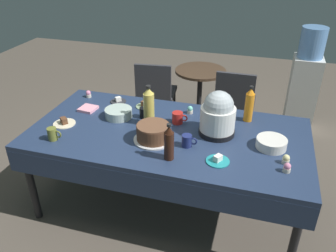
{
  "coord_description": "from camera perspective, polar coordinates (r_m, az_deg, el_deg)",
  "views": [
    {
      "loc": [
        0.66,
        -2.26,
        2.13
      ],
      "look_at": [
        0.0,
        0.0,
        0.8
      ],
      "focal_mm": 36.63,
      "sensor_mm": 36.0,
      "label": 1
    }
  ],
  "objects": [
    {
      "name": "ground",
      "position": [
        3.17,
        0.0,
        -12.68
      ],
      "size": [
        9.0,
        9.0,
        0.0
      ],
      "primitive_type": "plane",
      "color": "brown"
    },
    {
      "name": "potluck_table",
      "position": [
        2.76,
        0.0,
        -2.02
      ],
      "size": [
        2.2,
        1.1,
        0.75
      ],
      "color": "navy",
      "rests_on": "ground"
    },
    {
      "name": "frosted_layer_cake",
      "position": [
        2.58,
        -2.48,
        -1.14
      ],
      "size": [
        0.3,
        0.3,
        0.13
      ],
      "color": "silver",
      "rests_on": "potluck_table"
    },
    {
      "name": "slow_cooker",
      "position": [
        2.64,
        8.3,
        1.88
      ],
      "size": [
        0.28,
        0.28,
        0.36
      ],
      "color": "black",
      "rests_on": "potluck_table"
    },
    {
      "name": "glass_salad_bowl",
      "position": [
        2.96,
        -8.23,
        2.15
      ],
      "size": [
        0.23,
        0.23,
        0.07
      ],
      "primitive_type": "cylinder",
      "color": "#B2C6BC",
      "rests_on": "potluck_table"
    },
    {
      "name": "ceramic_snack_bowl",
      "position": [
        2.62,
        16.83,
        -2.76
      ],
      "size": [
        0.22,
        0.22,
        0.07
      ],
      "primitive_type": "cylinder",
      "color": "silver",
      "rests_on": "potluck_table"
    },
    {
      "name": "dessert_plate_charcoal",
      "position": [
        3.24,
        -8.28,
        4.18
      ],
      "size": [
        0.15,
        0.15,
        0.05
      ],
      "color": "#2D2D33",
      "rests_on": "potluck_table"
    },
    {
      "name": "dessert_plate_white",
      "position": [
        2.99,
        8.89,
        1.88
      ],
      "size": [
        0.17,
        0.17,
        0.05
      ],
      "color": "white",
      "rests_on": "potluck_table"
    },
    {
      "name": "dessert_plate_teal",
      "position": [
        2.4,
        8.28,
        -5.65
      ],
      "size": [
        0.16,
        0.16,
        0.05
      ],
      "color": "teal",
      "rests_on": "potluck_table"
    },
    {
      "name": "dessert_plate_cream",
      "position": [
        2.95,
        -16.88,
        0.55
      ],
      "size": [
        0.18,
        0.18,
        0.06
      ],
      "color": "beige",
      "rests_on": "potluck_table"
    },
    {
      "name": "dessert_plate_sage",
      "position": [
        3.12,
        -3.98,
        3.43
      ],
      "size": [
        0.15,
        0.15,
        0.05
      ],
      "color": "#8CA87F",
      "rests_on": "potluck_table"
    },
    {
      "name": "cupcake_mint",
      "position": [
        3.0,
        3.69,
        2.7
      ],
      "size": [
        0.05,
        0.05,
        0.07
      ],
      "color": "beige",
      "rests_on": "potluck_table"
    },
    {
      "name": "cupcake_rose",
      "position": [
        3.38,
        -13.11,
        5.2
      ],
      "size": [
        0.05,
        0.05,
        0.07
      ],
      "color": "beige",
      "rests_on": "potluck_table"
    },
    {
      "name": "cupcake_vanilla",
      "position": [
        2.4,
        19.2,
        -6.57
      ],
      "size": [
        0.05,
        0.05,
        0.07
      ],
      "color": "beige",
      "rests_on": "potluck_table"
    },
    {
      "name": "cupcake_lemon",
      "position": [
        2.48,
        19.04,
        -5.26
      ],
      "size": [
        0.05,
        0.05,
        0.07
      ],
      "color": "beige",
      "rests_on": "potluck_table"
    },
    {
      "name": "soda_bottle_orange_juice",
      "position": [
        2.9,
        13.37,
        3.44
      ],
      "size": [
        0.07,
        0.07,
        0.31
      ],
      "color": "orange",
      "rests_on": "potluck_table"
    },
    {
      "name": "soda_bottle_cola",
      "position": [
        2.34,
        0.17,
        -2.86
      ],
      "size": [
        0.07,
        0.07,
        0.28
      ],
      "color": "#33190F",
      "rests_on": "potluck_table"
    },
    {
      "name": "soda_bottle_ginger_ale",
      "position": [
        2.76,
        -3.2,
        3.23
      ],
      "size": [
        0.09,
        0.09,
        0.34
      ],
      "color": "gold",
      "rests_on": "potluck_table"
    },
    {
      "name": "coffee_mug_olive",
      "position": [
        2.74,
        -18.63,
        -1.26
      ],
      "size": [
        0.11,
        0.07,
        0.1
      ],
      "color": "olive",
      "rests_on": "potluck_table"
    },
    {
      "name": "coffee_mug_black",
      "position": [
        2.92,
        -3.96,
        2.23
      ],
      "size": [
        0.12,
        0.08,
        0.09
      ],
      "color": "black",
      "rests_on": "potluck_table"
    },
    {
      "name": "coffee_mug_red",
      "position": [
        2.83,
        1.64,
        1.38
      ],
      "size": [
        0.13,
        0.09,
        0.09
      ],
      "color": "#B2231E",
      "rests_on": "potluck_table"
    },
    {
      "name": "coffee_mug_navy",
      "position": [
        2.52,
        3.22,
        -2.47
      ],
      "size": [
        0.12,
        0.08,
        0.09
      ],
      "color": "navy",
      "rests_on": "potluck_table"
    },
    {
      "name": "paper_napkin_stack",
      "position": [
        3.14,
        -13.16,
        2.83
      ],
      "size": [
        0.15,
        0.15,
        0.02
      ],
      "primitive_type": "cube",
      "rotation": [
        0.0,
        0.0,
        -0.11
      ],
      "color": "pink",
      "rests_on": "potluck_table"
    },
    {
      "name": "maroon_chair_left",
      "position": [
        4.11,
        -2.11,
        5.96
      ],
      "size": [
        0.49,
        0.49,
        0.85
      ],
      "color": "#333338",
      "rests_on": "ground"
    },
    {
      "name": "maroon_chair_right",
      "position": [
        3.93,
        11.06,
        4.31
      ],
      "size": [
        0.44,
        0.44,
        0.85
      ],
      "color": "#333338",
      "rests_on": "ground"
    },
    {
      "name": "round_cafe_table",
      "position": [
        4.19,
        5.3,
        6.45
      ],
      "size": [
        0.6,
        0.6,
        0.72
      ],
      "color": "#473323",
      "rests_on": "ground"
    },
    {
      "name": "water_cooler",
      "position": [
        4.36,
        21.71,
        6.67
      ],
      "size": [
        0.32,
        0.32,
        1.24
      ],
      "color": "silver",
      "rests_on": "ground"
    }
  ]
}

